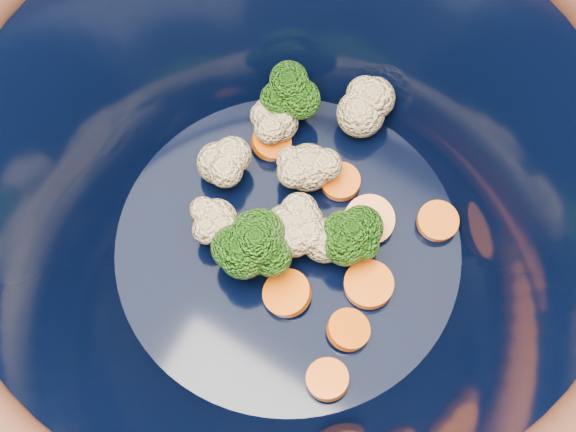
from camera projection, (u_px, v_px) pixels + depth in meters
The scene contains 2 objects.
mixing_bowl at pixel (288, 203), 0.45m from camera, with size 0.44×0.44×0.17m.
vegetable_pile at pixel (291, 193), 0.50m from camera, with size 0.16×0.19×0.05m.
Camera 1 is at (0.13, -0.06, 1.40)m, focal length 50.00 mm.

